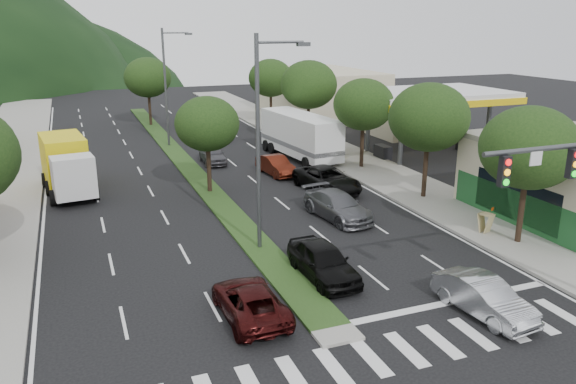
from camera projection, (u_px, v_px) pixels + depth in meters
name	position (u px, v px, depth m)	size (l,w,h in m)	color
ground	(332.00, 330.00, 19.82)	(160.00, 160.00, 0.00)	black
sidewalk_right	(338.00, 153.00, 46.44)	(5.00, 90.00, 0.15)	gray
median	(180.00, 158.00, 44.77)	(1.60, 56.00, 0.12)	#213A15
crosswalk	(358.00, 361.00, 18.04)	(19.00, 2.20, 0.01)	silver
gas_canopy	(429.00, 98.00, 44.70)	(12.20, 8.20, 5.25)	silver
bldg_right_far	(320.00, 93.00, 65.08)	(10.00, 16.00, 5.20)	beige
tree_r_a	(529.00, 148.00, 26.16)	(4.60, 4.60, 6.63)	black
tree_r_b	(429.00, 117.00, 33.23)	(4.80, 4.80, 6.94)	black
tree_r_c	(364.00, 105.00, 40.45)	(4.40, 4.40, 6.48)	black
tree_r_d	(309.00, 85.00, 49.24)	(5.00, 5.00, 7.17)	black
tree_r_e	(271.00, 78.00, 58.24)	(4.60, 4.60, 6.71)	black
tree_med_near	(207.00, 124.00, 34.59)	(4.00, 4.00, 6.02)	black
tree_med_far	(148.00, 77.00, 57.60)	(4.80, 4.80, 6.94)	black
streetlight_near	(262.00, 134.00, 25.41)	(2.60, 0.25, 10.00)	#47494C
streetlight_mid	(168.00, 82.00, 47.70)	(2.60, 0.25, 10.00)	#47494C
sedan_silver	(484.00, 297.00, 20.74)	(1.47, 4.22, 1.39)	#9FA2A7
suv_maroon	(250.00, 301.00, 20.60)	(2.06, 4.47, 1.24)	black
car_queue_a	(323.00, 261.00, 23.69)	(1.81, 4.51, 1.54)	black
car_queue_b	(338.00, 206.00, 30.97)	(2.04, 5.01, 1.45)	#535359
car_queue_c	(276.00, 165.00, 39.91)	(1.42, 4.08, 1.35)	#4C170C
car_queue_d	(327.00, 179.00, 36.01)	(2.54, 5.50, 1.53)	black
car_queue_e	(212.00, 154.00, 43.19)	(1.62, 4.03, 1.37)	#4B4B50
car_queue_f	(215.00, 130.00, 52.56)	(2.04, 5.02, 1.46)	black
box_truck	(66.00, 167.00, 35.61)	(3.44, 7.32, 3.49)	silver
motorhome	(300.00, 135.00, 44.43)	(3.70, 9.39, 3.51)	white
a_frame_sign	(486.00, 221.00, 28.51)	(0.80, 0.85, 1.35)	tan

